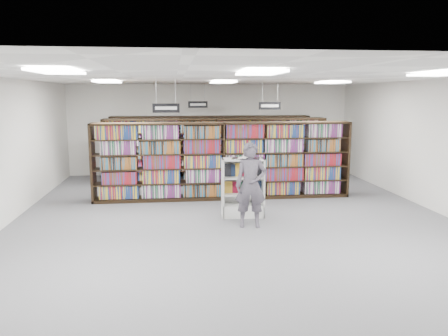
{
  "coord_description": "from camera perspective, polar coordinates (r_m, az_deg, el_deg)",
  "views": [
    {
      "loc": [
        -1.34,
        -9.71,
        2.82
      ],
      "look_at": [
        -0.15,
        0.5,
        1.1
      ],
      "focal_mm": 35.0,
      "sensor_mm": 36.0,
      "label": 1
    }
  ],
  "objects": [
    {
      "name": "wall_front",
      "position": [
        4.12,
        12.76,
        -7.92
      ],
      "size": [
        10.0,
        0.1,
        3.2
      ],
      "primitive_type": "cube",
      "color": "white",
      "rests_on": "ground"
    },
    {
      "name": "aisle_sign_left",
      "position": [
        10.71,
        -7.58,
        7.87
      ],
      "size": [
        0.65,
        0.02,
        0.8
      ],
      "color": "#B2B2B7",
      "rests_on": "ceiling"
    },
    {
      "name": "aisle_sign_right",
      "position": [
        13.02,
        6.0,
        8.18
      ],
      "size": [
        0.65,
        0.02,
        0.8
      ],
      "color": "#B2B2B7",
      "rests_on": "ceiling"
    },
    {
      "name": "floor",
      "position": [
        10.19,
        1.16,
        -6.56
      ],
      "size": [
        12.0,
        12.0,
        0.0
      ],
      "primitive_type": "plane",
      "color": "#545459",
      "rests_on": "ground"
    },
    {
      "name": "troffer_front_center",
      "position": [
        6.85,
        4.75,
        12.33
      ],
      "size": [
        0.6,
        1.2,
        0.04
      ],
      "primitive_type": "cube",
      "color": "white",
      "rests_on": "ceiling"
    },
    {
      "name": "shopper",
      "position": [
        9.35,
        3.51,
        -2.27
      ],
      "size": [
        0.72,
        0.52,
        1.83
      ],
      "primitive_type": "imported",
      "rotation": [
        0.0,
        0.0,
        -0.13
      ],
      "color": "#524C57",
      "rests_on": "floor"
    },
    {
      "name": "troffer_front_right",
      "position": [
        8.0,
        26.76,
        10.95
      ],
      "size": [
        0.6,
        1.2,
        0.04
      ],
      "primitive_type": "cube",
      "color": "white",
      "rests_on": "ceiling"
    },
    {
      "name": "troffer_back_right",
      "position": [
        12.49,
        13.93,
        10.79
      ],
      "size": [
        0.6,
        1.2,
        0.04
      ],
      "primitive_type": "cube",
      "color": "white",
      "rests_on": "ceiling"
    },
    {
      "name": "wall_left",
      "position": [
        10.44,
        -27.13,
        1.75
      ],
      "size": [
        0.1,
        12.0,
        3.2
      ],
      "primitive_type": "cube",
      "color": "white",
      "rests_on": "ground"
    },
    {
      "name": "ceiling",
      "position": [
        9.81,
        1.23,
        11.72
      ],
      "size": [
        10.0,
        12.0,
        0.1
      ],
      "primitive_type": "cube",
      "color": "silver",
      "rests_on": "wall_back"
    },
    {
      "name": "troffer_back_left",
      "position": [
        11.83,
        -15.0,
        10.83
      ],
      "size": [
        0.6,
        1.2,
        0.04
      ],
      "primitive_type": "cube",
      "color": "white",
      "rests_on": "ceiling"
    },
    {
      "name": "bookshelf_row_near",
      "position": [
        11.91,
        -0.13,
        0.96
      ],
      "size": [
        7.0,
        0.6,
        2.1
      ],
      "color": "black",
      "rests_on": "floor"
    },
    {
      "name": "open_book",
      "position": [
        10.08,
        2.83,
        1.41
      ],
      "size": [
        0.71,
        0.51,
        0.13
      ],
      "rotation": [
        0.0,
        0.0,
        -0.24
      ],
      "color": "black",
      "rests_on": "endcap_display"
    },
    {
      "name": "aisle_sign_center",
      "position": [
        14.73,
        -3.43,
        8.36
      ],
      "size": [
        0.65,
        0.02,
        0.8
      ],
      "color": "#B2B2B7",
      "rests_on": "ceiling"
    },
    {
      "name": "troffer_back_center",
      "position": [
        11.79,
        -0.13,
        11.15
      ],
      "size": [
        0.6,
        1.2,
        0.04
      ],
      "primitive_type": "cube",
      "color": "white",
      "rests_on": "ceiling"
    },
    {
      "name": "bookshelf_row_far",
      "position": [
        15.56,
        -1.68,
        2.96
      ],
      "size": [
        7.0,
        0.6,
        2.1
      ],
      "color": "black",
      "rests_on": "floor"
    },
    {
      "name": "wall_right",
      "position": [
        11.66,
        26.37,
        2.51
      ],
      "size": [
        0.1,
        12.0,
        3.2
      ],
      "primitive_type": "cube",
      "color": "white",
      "rests_on": "ground"
    },
    {
      "name": "bookshelf_row_mid",
      "position": [
        13.88,
        -1.07,
        2.17
      ],
      "size": [
        7.0,
        0.6,
        2.1
      ],
      "color": "black",
      "rests_on": "floor"
    },
    {
      "name": "troffer_front_left",
      "position": [
        6.92,
        -20.99,
        11.71
      ],
      "size": [
        0.6,
        1.2,
        0.04
      ],
      "primitive_type": "cube",
      "color": "white",
      "rests_on": "ceiling"
    },
    {
      "name": "wall_back",
      "position": [
        15.81,
        -1.79,
        5.07
      ],
      "size": [
        10.0,
        0.1,
        3.2
      ],
      "primitive_type": "cube",
      "color": "white",
      "rests_on": "ground"
    },
    {
      "name": "endcap_display",
      "position": [
        10.29,
        2.43,
        -3.69
      ],
      "size": [
        1.0,
        0.53,
        1.37
      ],
      "rotation": [
        0.0,
        0.0,
        -0.04
      ],
      "color": "silver",
      "rests_on": "floor"
    }
  ]
}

